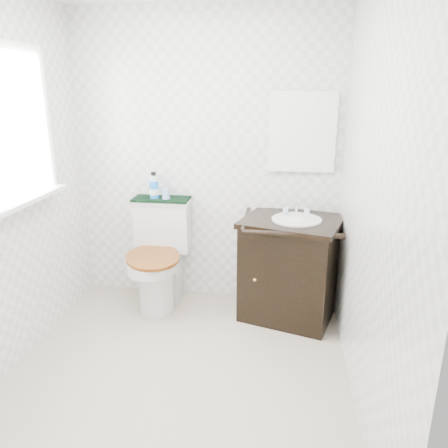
% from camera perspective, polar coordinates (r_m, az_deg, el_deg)
% --- Properties ---
extents(floor, '(2.40, 2.40, 0.00)m').
position_cam_1_polar(floor, '(3.02, -6.12, -19.02)').
color(floor, beige).
rests_on(floor, ground).
extents(wall_back, '(2.40, 0.00, 2.40)m').
position_cam_1_polar(wall_back, '(3.65, -2.29, 8.18)').
color(wall_back, white).
rests_on(wall_back, ground).
extents(wall_front, '(2.40, 0.00, 2.40)m').
position_cam_1_polar(wall_front, '(1.43, -19.11, -7.97)').
color(wall_front, white).
rests_on(wall_front, ground).
extents(wall_right, '(0.00, 2.40, 2.40)m').
position_cam_1_polar(wall_right, '(2.47, 18.59, 2.69)').
color(wall_right, white).
rests_on(wall_right, ground).
extents(window, '(0.02, 0.70, 0.90)m').
position_cam_1_polar(window, '(3.11, -25.89, 11.34)').
color(window, white).
rests_on(window, wall_left).
extents(mirror, '(0.50, 0.02, 0.60)m').
position_cam_1_polar(mirror, '(3.54, 10.18, 11.71)').
color(mirror, silver).
rests_on(mirror, wall_back).
extents(toilet, '(0.55, 0.70, 0.89)m').
position_cam_1_polar(toilet, '(3.73, -8.38, -4.82)').
color(toilet, silver).
rests_on(toilet, floor).
extents(vanity, '(0.87, 0.80, 0.92)m').
position_cam_1_polar(vanity, '(3.52, 8.67, -5.37)').
color(vanity, black).
rests_on(vanity, floor).
extents(trash_bin, '(0.21, 0.18, 0.28)m').
position_cam_1_polar(trash_bin, '(3.56, 4.07, -10.11)').
color(trash_bin, silver).
rests_on(trash_bin, floor).
extents(towel, '(0.47, 0.22, 0.02)m').
position_cam_1_polar(towel, '(3.69, -8.20, 3.27)').
color(towel, black).
rests_on(towel, toilet).
extents(mouthwash_bottle, '(0.08, 0.08, 0.22)m').
position_cam_1_polar(mouthwash_bottle, '(3.67, -9.12, 4.92)').
color(mouthwash_bottle, blue).
rests_on(mouthwash_bottle, towel).
extents(cup, '(0.07, 0.07, 0.08)m').
position_cam_1_polar(cup, '(3.64, -7.58, 3.94)').
color(cup, '#7EA0CF').
rests_on(cup, towel).
extents(soap_bar, '(0.06, 0.04, 0.02)m').
position_cam_1_polar(soap_bar, '(3.47, 8.11, 1.26)').
color(soap_bar, '#187464').
rests_on(soap_bar, vanity).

